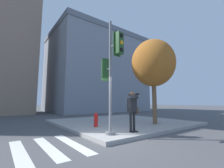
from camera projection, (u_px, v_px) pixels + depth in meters
ground_plane at (109, 142)px, 5.53m from camera, size 160.00×160.00×0.00m
sidewalk_corner at (120, 122)px, 10.40m from camera, size 8.00×8.00×0.16m
traffic_signal_pole at (111, 67)px, 6.36m from camera, size 0.48×1.34×4.85m
person_photographer at (133, 107)px, 6.66m from camera, size 0.58×0.54×1.77m
street_tree at (153, 63)px, 9.44m from camera, size 2.70×2.70×5.24m
fire_hydrant at (96, 120)px, 7.95m from camera, size 0.22×0.28×0.73m
building_right at (96, 74)px, 26.84m from camera, size 15.33×11.93×13.09m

